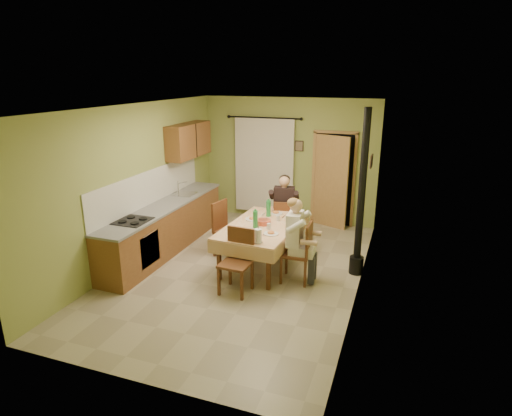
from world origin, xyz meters
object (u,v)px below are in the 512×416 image
at_px(dining_table, 262,245).
at_px(man_right, 297,231).
at_px(chair_far, 283,231).
at_px(man_far, 284,202).
at_px(chair_left, 229,240).
at_px(chair_near, 236,275).
at_px(stove_flue, 360,217).
at_px(chair_right, 297,264).

xyz_separation_m(dining_table, man_right, (0.71, -0.39, 0.50)).
bearing_deg(chair_far, man_far, 90.00).
distance_m(chair_left, man_far, 1.32).
xyz_separation_m(dining_table, chair_near, (-0.07, -1.08, -0.09)).
distance_m(chair_near, man_right, 1.19).
bearing_deg(dining_table, chair_far, 88.57).
xyz_separation_m(chair_near, man_right, (0.78, 0.69, 0.59)).
bearing_deg(stove_flue, man_right, -146.17).
distance_m(dining_table, chair_right, 0.83).
relative_size(chair_right, man_far, 0.74).
bearing_deg(man_far, dining_table, -105.73).
bearing_deg(chair_far, stove_flue, -39.53).
distance_m(chair_far, chair_near, 2.14).
bearing_deg(man_right, chair_right, -90.00).
bearing_deg(dining_table, man_right, -25.41).
relative_size(chair_right, man_right, 0.74).
xyz_separation_m(chair_near, chair_right, (0.79, 0.69, 0.00)).
bearing_deg(dining_table, man_far, 88.75).
relative_size(chair_far, man_right, 0.67).
xyz_separation_m(chair_far, chair_right, (0.64, -1.44, 0.00)).
height_order(dining_table, chair_right, chair_right).
height_order(chair_far, stove_flue, stove_flue).
xyz_separation_m(chair_near, stove_flue, (1.69, 1.30, 0.73)).
bearing_deg(chair_right, man_far, 21.20).
relative_size(dining_table, man_far, 1.42).
distance_m(chair_right, stove_flue, 1.31).
xyz_separation_m(dining_table, chair_far, (0.08, 1.05, -0.09)).
height_order(chair_left, stove_flue, stove_flue).
distance_m(chair_far, chair_right, 1.58).
bearing_deg(dining_table, stove_flue, 11.02).
height_order(chair_near, man_right, man_right).
xyz_separation_m(chair_near, man_far, (0.15, 2.14, 0.59)).
relative_size(chair_right, stove_flue, 0.36).
relative_size(chair_near, man_right, 0.73).
distance_m(man_far, stove_flue, 1.77).
bearing_deg(stove_flue, dining_table, -172.13).
distance_m(chair_right, man_right, 0.59).
distance_m(dining_table, man_far, 1.18).
height_order(chair_far, man_right, man_right).
xyz_separation_m(dining_table, chair_left, (-0.75, 0.22, -0.09)).
relative_size(man_right, stove_flue, 0.50).
bearing_deg(dining_table, chair_near, -90.32).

